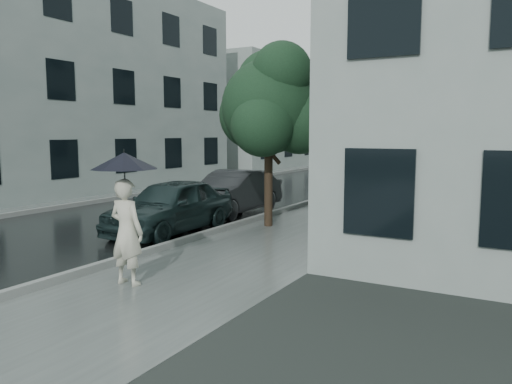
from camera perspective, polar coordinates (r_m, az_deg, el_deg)
The scene contains 14 objects.
ground at distance 9.24m, azimuth -9.59°, elevation -9.73°, with size 120.00×120.00×0.00m, color black.
sidewalk at distance 19.79m, azimuth 13.33°, elevation -0.97°, with size 3.50×60.00×0.01m, color slate.
kerb_near at distance 20.35m, azimuth 8.39°, elevation -0.45°, with size 0.15×60.00×0.15m, color slate.
asphalt_road at distance 21.84m, azimuth -0.22°, elevation -0.08°, with size 6.85×60.00×0.00m, color black.
kerb_far at distance 23.74m, azimuth -7.60°, elevation 0.59°, with size 0.15×60.00×0.15m, color slate.
sidewalk_far at distance 24.31m, azimuth -9.34°, elevation 0.54°, with size 1.70×60.00×0.01m, color #4C5451.
building_far_a at distance 24.51m, azimuth -23.61°, elevation 11.23°, with size 7.02×20.00×9.50m.
building_far_b at distance 41.67m, azimuth 1.55°, elevation 8.69°, with size 7.02×18.00×8.00m.
pedestrian at distance 8.83m, azimuth -14.56°, elevation -4.44°, with size 0.67×0.44×1.84m, color beige.
umbrella at distance 8.67m, azimuth -14.83°, elevation 3.46°, with size 1.21×1.21×1.40m.
street_tree at distance 13.95m, azimuth 1.65°, elevation 9.85°, with size 3.39×3.08×5.01m.
lamp_post at distance 17.90m, azimuth 7.99°, elevation 8.18°, with size 0.85×0.32×5.38m.
car_near at distance 13.21m, azimuth -9.70°, elevation -1.58°, with size 1.67×4.15×1.41m, color black.
car_far at distance 16.05m, azimuth -2.63°, elevation -0.04°, with size 1.48×4.25×1.40m, color black.
Camera 1 is at (5.59, -6.88, 2.61)m, focal length 35.00 mm.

